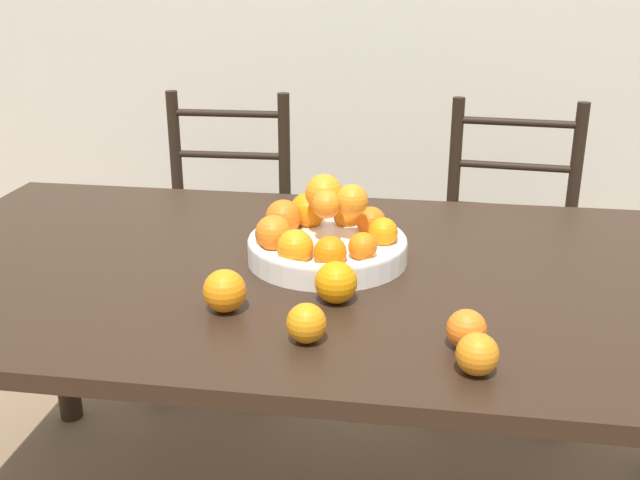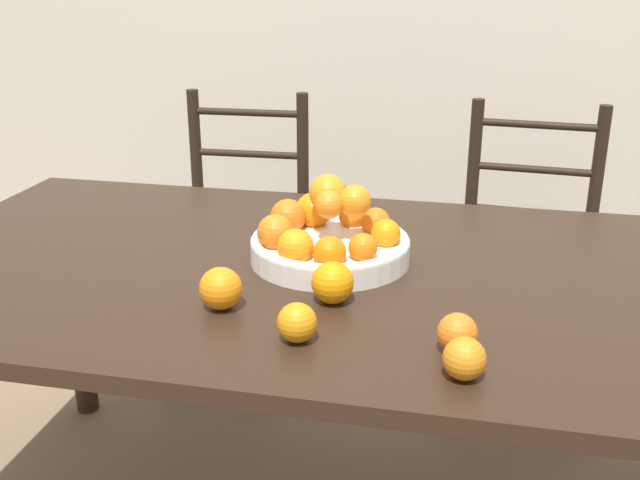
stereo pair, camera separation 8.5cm
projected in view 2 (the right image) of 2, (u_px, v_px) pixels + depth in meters
The scene contains 9 objects.
dining_table at pixel (330, 301), 1.63m from camera, with size 1.95×1.03×0.75m.
fruit_bowl at pixel (328, 238), 1.63m from camera, with size 0.35×0.35×0.18m.
orange_loose_0 at pixel (221, 288), 1.40m from camera, with size 0.08×0.08×0.08m.
orange_loose_1 at pixel (297, 323), 1.28m from camera, with size 0.07×0.07×0.07m.
orange_loose_2 at pixel (332, 283), 1.43m from camera, with size 0.08×0.08×0.08m.
orange_loose_3 at pixel (457, 333), 1.25m from camera, with size 0.07×0.07×0.07m.
orange_loose_4 at pixel (464, 359), 1.17m from camera, with size 0.07×0.07×0.07m.
chair_left at pixel (241, 245), 2.54m from camera, with size 0.43×0.42×0.96m.
chair_right at pixel (524, 268), 2.35m from camera, with size 0.45×0.43×0.96m.
Camera 2 is at (0.30, -1.45, 1.37)m, focal length 42.00 mm.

